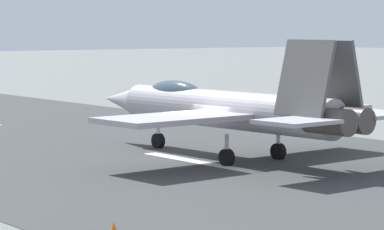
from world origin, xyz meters
TOP-DOWN VIEW (x-y plane):
  - ground_plane at (0.00, 0.00)m, footprint 400.00×400.00m
  - runway_strip at (-0.02, 0.00)m, footprint 240.00×26.00m
  - fighter_jet at (-0.12, -1.78)m, footprint 17.74×14.49m

SIDE VIEW (x-z plane):
  - ground_plane at x=0.00m, z-range 0.00..0.00m
  - runway_strip at x=-0.02m, z-range 0.00..0.02m
  - fighter_jet at x=-0.12m, z-range -0.43..5.12m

